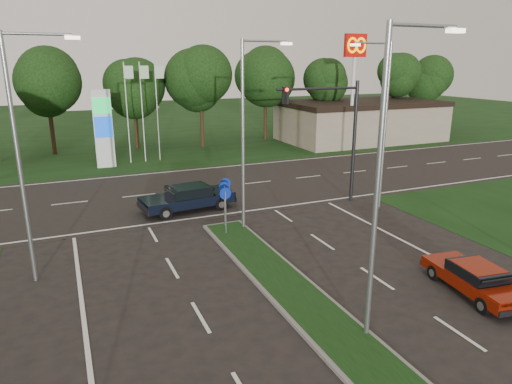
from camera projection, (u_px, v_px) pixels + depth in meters
name	position (u px, v px, depth m)	size (l,w,h in m)	color
verge_far	(122.00, 128.00, 56.78)	(160.00, 50.00, 0.02)	black
cross_road	(186.00, 191.00, 29.39)	(160.00, 12.00, 0.02)	black
median_kerb	(388.00, 383.00, 11.71)	(2.00, 26.00, 0.12)	slate
commercial_building	(361.00, 121.00, 47.78)	(16.00, 9.00, 4.00)	gray
streetlight_median_near	(384.00, 173.00, 12.47)	(2.53, 0.22, 9.00)	gray
streetlight_median_far	(247.00, 127.00, 21.31)	(2.53, 0.22, 9.00)	gray
streetlight_left_far	(23.00, 148.00, 16.01)	(2.53, 0.22, 9.00)	gray
streetlight_right_far	(382.00, 119.00, 24.26)	(2.53, 0.22, 9.00)	gray
traffic_signal	(336.00, 124.00, 25.53)	(5.10, 0.42, 7.00)	black
median_signs	(225.00, 196.00, 22.21)	(1.16, 1.76, 2.38)	gray
gas_pylon	(106.00, 127.00, 35.07)	(5.80, 1.26, 8.00)	silver
mcdonalds_sign	(355.00, 62.00, 41.06)	(2.20, 0.47, 10.40)	silver
treeline_far	(139.00, 75.00, 41.63)	(6.00, 6.00, 9.90)	black
red_sedan	(475.00, 278.00, 16.24)	(2.12, 4.15, 1.09)	maroon
navy_sedan	(188.00, 197.00, 25.32)	(5.23, 2.62, 1.38)	black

